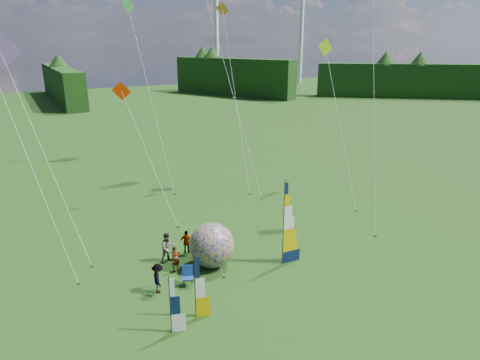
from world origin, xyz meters
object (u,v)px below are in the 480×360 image
bol_inflatable (212,245)px  spectator_a (176,259)px  side_banner_left (195,288)px  spectator_b (168,248)px  feather_banner_main (284,224)px  spectator_c (158,278)px  spectator_d (187,242)px  kite_whale (230,77)px  side_banner_far (170,306)px  camp_chair (187,277)px

bol_inflatable → spectator_a: 2.23m
side_banner_left → spectator_a: 4.78m
spectator_b → side_banner_left: bearing=-102.6°
bol_inflatable → feather_banner_main: bearing=-25.8°
bol_inflatable → spectator_c: size_ratio=1.63×
spectator_a → feather_banner_main: bearing=-32.4°
bol_inflatable → spectator_b: bearing=141.2°
side_banner_left → spectator_c: (-0.88, 3.00, -0.79)m
spectator_a → spectator_b: (-0.02, 1.27, 0.16)m
feather_banner_main → side_banner_left: bearing=-157.1°
feather_banner_main → spectator_b: (-5.93, 3.55, -1.65)m
bol_inflatable → spectator_a: (-2.11, 0.45, -0.57)m
spectator_a → spectator_b: bearing=79.6°
spectator_c → spectator_d: (2.99, 3.37, -0.06)m
side_banner_left → kite_whale: kite_whale is taller
bol_inflatable → spectator_a: bol_inflatable is taller
spectator_a → side_banner_left: bearing=-110.1°
spectator_c → kite_whale: (12.42, 15.42, 8.87)m
spectator_a → spectator_c: spectator_c is taller
spectator_a → side_banner_far: bearing=-124.0°
spectator_d → kite_whale: size_ratio=0.08×
side_banner_left → spectator_a: side_banner_left is taller
side_banner_left → camp_chair: 3.13m
spectator_c → kite_whale: bearing=-29.8°
bol_inflatable → spectator_a: size_ratio=1.75×
side_banner_far → kite_whale: kite_whale is taller
spectator_b → spectator_c: 3.32m
side_banner_far → spectator_a: bearing=84.8°
feather_banner_main → spectator_b: bearing=152.4°
side_banner_left → side_banner_far: 1.53m
spectator_c → feather_banner_main: bearing=-85.8°
side_banner_far → camp_chair: (2.16, 3.35, -0.87)m
bol_inflatable → spectator_d: bearing=108.5°
feather_banner_main → spectator_b: 7.11m
feather_banner_main → spectator_a: 6.59m
feather_banner_main → spectator_a: bearing=162.2°
side_banner_far → bol_inflatable: bearing=65.3°
spectator_c → spectator_d: 4.50m
side_banner_left → spectator_a: size_ratio=2.10×
spectator_a → bol_inflatable: bearing=-23.2°
bol_inflatable → kite_whale: 18.65m
spectator_c → spectator_d: bearing=-32.5°
spectator_b → camp_chair: spectator_b is taller
spectator_c → camp_chair: bearing=-86.2°
feather_banner_main → side_banner_far: size_ratio=1.82×
kite_whale → spectator_b: bearing=-144.7°
side_banner_left → bol_inflatable: 5.07m
bol_inflatable → spectator_d: size_ratio=1.74×
side_banner_far → bol_inflatable: size_ratio=1.06×
spectator_b → kite_whale: (10.84, 12.50, 8.77)m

